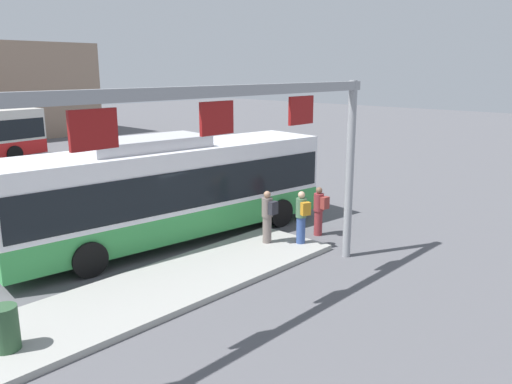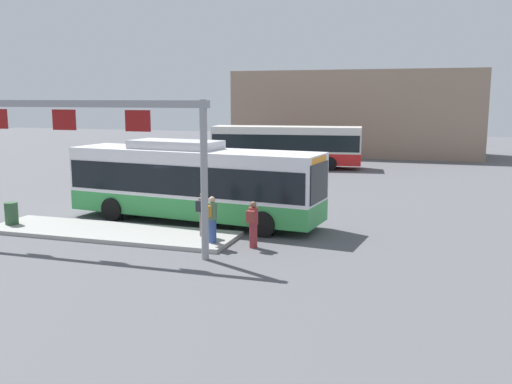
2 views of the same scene
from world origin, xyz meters
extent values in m
plane|color=#56565B|center=(0.00, 0.00, 0.00)|extent=(120.00, 120.00, 0.00)
cube|color=#9E9E99|center=(-2.21, -3.00, 0.08)|extent=(10.00, 2.80, 0.16)
cube|color=green|center=(0.00, 0.00, 0.77)|extent=(11.28, 3.71, 0.85)
cube|color=white|center=(0.00, 0.00, 2.15)|extent=(11.28, 3.71, 1.90)
cube|color=black|center=(0.00, 0.00, 1.95)|extent=(11.06, 3.72, 1.20)
cube|color=black|center=(5.52, -0.61, 2.05)|extent=(0.27, 2.12, 1.50)
cube|color=#B7B7BC|center=(-0.82, 0.09, 3.28)|extent=(4.04, 2.17, 0.36)
cube|color=orange|center=(5.45, -0.61, 2.90)|extent=(0.31, 1.75, 0.28)
cylinder|color=black|center=(3.84, 0.78, 0.50)|extent=(1.03, 0.41, 1.00)
cylinder|color=black|center=(3.58, -1.61, 0.50)|extent=(1.03, 0.41, 1.00)
cylinder|color=black|center=(-3.18, 1.56, 0.50)|extent=(1.03, 0.41, 1.00)
cylinder|color=black|center=(-3.45, -0.82, 0.50)|extent=(1.03, 0.41, 1.00)
cylinder|color=black|center=(2.50, 18.62, 0.50)|extent=(1.03, 0.42, 1.00)
cylinder|color=maroon|center=(3.70, -3.20, 0.42)|extent=(0.30, 0.30, 0.85)
cylinder|color=maroon|center=(3.70, -3.20, 1.15)|extent=(0.36, 0.36, 0.60)
sphere|color=brown|center=(3.70, -3.20, 1.56)|extent=(0.22, 0.22, 0.22)
cube|color=maroon|center=(3.69, -3.46, 1.18)|extent=(0.29, 0.20, 0.40)
cylinder|color=slate|center=(1.61, -2.75, 0.58)|extent=(0.29, 0.29, 0.85)
cylinder|color=slate|center=(1.61, -2.75, 1.31)|extent=(0.36, 0.36, 0.60)
sphere|color=#9E755B|center=(1.61, -2.75, 1.72)|extent=(0.22, 0.22, 0.22)
cube|color=#26262D|center=(1.59, -3.01, 1.34)|extent=(0.29, 0.19, 0.40)
cylinder|color=#334C8C|center=(2.29, -3.56, 0.58)|extent=(0.36, 0.36, 0.85)
cylinder|color=#476B4C|center=(2.29, -3.56, 1.31)|extent=(0.44, 0.44, 0.60)
sphere|color=tan|center=(2.29, -3.56, 1.72)|extent=(0.22, 0.22, 0.22)
cube|color=#BF7F1E|center=(2.20, -3.80, 1.34)|extent=(0.33, 0.27, 0.40)
cylinder|color=gray|center=(2.63, -5.04, 2.60)|extent=(0.24, 0.24, 5.20)
cube|color=gray|center=(-2.54, -5.04, 5.05)|extent=(10.75, 0.20, 0.24)
cube|color=maroon|center=(-5.39, -5.04, 4.50)|extent=(0.90, 0.08, 0.70)
cube|color=maroon|center=(-2.54, -5.04, 4.50)|extent=(0.90, 0.08, 0.70)
cube|color=maroon|center=(0.30, -5.04, 4.50)|extent=(0.90, 0.08, 0.70)
cylinder|color=#2D5133|center=(-6.60, -3.29, 0.61)|extent=(0.52, 0.52, 0.90)
camera|label=1|loc=(-9.86, -13.02, 5.51)|focal=35.96mm
camera|label=2|loc=(9.64, -21.61, 5.27)|focal=39.51mm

